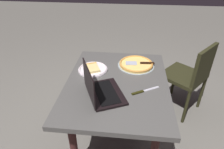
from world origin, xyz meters
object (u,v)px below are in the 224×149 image
object	(u,v)px
chair_near	(190,75)
laptop	(100,90)
table_knife	(143,91)
pizza_tray	(136,64)
pizza_plate	(93,69)
dining_table	(117,92)

from	to	relation	value
chair_near	laptop	bearing A→B (deg)	-49.21
table_knife	chair_near	xyz separation A→B (m)	(-0.66, 0.54, -0.23)
pizza_tray	pizza_plate	bearing A→B (deg)	-72.20
laptop	table_knife	size ratio (longest dim) A/B	1.88
laptop	pizza_plate	world-z (taller)	laptop
pizza_tray	table_knife	world-z (taller)	pizza_tray
pizza_tray	table_knife	bearing A→B (deg)	7.60
dining_table	chair_near	size ratio (longest dim) A/B	1.26
dining_table	pizza_tray	size ratio (longest dim) A/B	3.18
dining_table	chair_near	bearing A→B (deg)	126.17
dining_table	table_knife	world-z (taller)	table_knife
dining_table	laptop	size ratio (longest dim) A/B	2.63
laptop	pizza_tray	bearing A→B (deg)	151.24
pizza_tray	chair_near	bearing A→B (deg)	113.78
dining_table	pizza_plate	world-z (taller)	pizza_plate
pizza_plate	table_knife	size ratio (longest dim) A/B	1.20
pizza_plate	chair_near	size ratio (longest dim) A/B	0.31
dining_table	pizza_tray	bearing A→B (deg)	151.64
laptop	table_knife	bearing A→B (deg)	104.14
table_knife	pizza_plate	bearing A→B (deg)	-121.90
dining_table	pizza_tray	distance (m)	0.35
table_knife	pizza_tray	bearing A→B (deg)	-172.40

